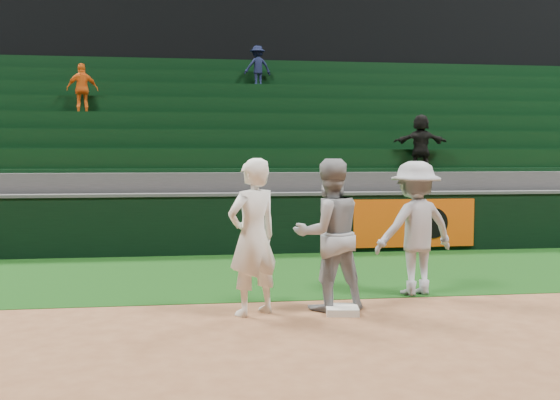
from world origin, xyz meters
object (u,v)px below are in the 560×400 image
Objects in this scene: baserunner at (329,234)px; base_coach at (415,228)px; first_base at (342,310)px; first_baseman at (253,237)px.

baserunner is 1.56m from base_coach.
baserunner is at bearing 114.72° from first_base.
base_coach is (1.40, 0.68, -0.02)m from baserunner.
baserunner reaches higher than first_base.
baserunner is (1.00, 0.16, -0.00)m from first_baseman.
baserunner reaches higher than base_coach.
first_baseman is 1.00× the size of baserunner.
base_coach is (2.41, 0.84, -0.02)m from first_baseman.
first_base is at bearing 21.89° from base_coach.
first_baseman reaches higher than baserunner.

